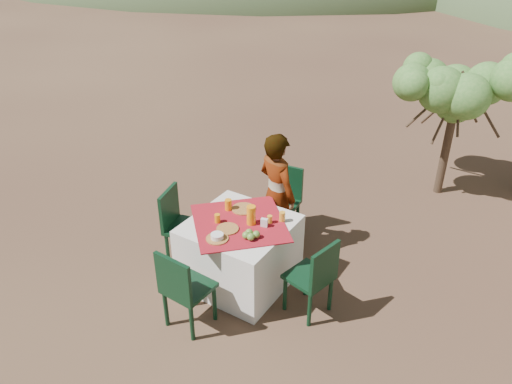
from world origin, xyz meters
TOP-DOWN VIEW (x-y plane):
  - ground at (0.00, 0.00)m, footprint 160.00×160.00m
  - table at (-0.09, -0.44)m, footprint 1.30×1.30m
  - chair_far at (-0.18, 0.65)m, footprint 0.45×0.45m
  - chair_near at (-0.14, -1.32)m, footprint 0.43×0.43m
  - chair_left at (-0.89, -0.48)m, footprint 0.51×0.51m
  - chair_right at (0.82, -0.48)m, footprint 0.48×0.48m
  - person at (-0.07, 0.29)m, footprint 0.64×0.52m
  - shrub_tree at (1.28, 2.81)m, footprint 1.54×1.52m
  - plate_far at (-0.20, -0.20)m, footprint 0.26×0.26m
  - plate_near at (-0.12, -0.61)m, footprint 0.23×0.23m
  - glass_far at (-0.33, -0.30)m, footprint 0.08×0.08m
  - glass_near at (-0.28, -0.56)m, footprint 0.06×0.06m
  - juice_pitcher at (0.03, -0.39)m, footprint 0.09×0.09m
  - bowl_plate at (-0.11, -0.81)m, footprint 0.23×0.23m
  - white_bowl at (-0.11, -0.81)m, footprint 0.13×0.13m
  - jar_left at (0.18, -0.28)m, footprint 0.05×0.05m
  - jar_right at (0.27, -0.17)m, footprint 0.07×0.07m
  - napkin_holder at (0.17, -0.36)m, footprint 0.08×0.06m
  - fruit_cluster at (0.16, -0.61)m, footprint 0.15×0.14m

SIDE VIEW (x-z plane):
  - ground at x=0.00m, z-range 0.00..0.00m
  - table at x=-0.09m, z-range 0.00..0.76m
  - chair_right at x=0.82m, z-range 0.05..0.92m
  - chair_far at x=-0.18m, z-range 0.05..0.93m
  - chair_near at x=-0.14m, z-range 0.05..0.95m
  - chair_left at x=-0.89m, z-range 0.05..0.95m
  - person at x=-0.07m, z-range 0.00..1.50m
  - bowl_plate at x=-0.11m, z-range 0.76..0.77m
  - plate_far at x=-0.20m, z-range 0.76..0.78m
  - plate_near at x=-0.12m, z-range 0.76..0.78m
  - white_bowl at x=-0.11m, z-range 0.77..0.82m
  - fruit_cluster at x=0.16m, z-range 0.76..0.84m
  - jar_left at x=0.18m, z-range 0.76..0.85m
  - napkin_holder at x=0.17m, z-range 0.76..0.85m
  - glass_near at x=-0.28m, z-range 0.76..0.86m
  - jar_right at x=0.27m, z-range 0.76..0.86m
  - glass_far at x=-0.33m, z-range 0.76..0.88m
  - juice_pitcher at x=0.03m, z-range 0.76..0.97m
  - shrub_tree at x=1.28m, z-range 0.53..2.34m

